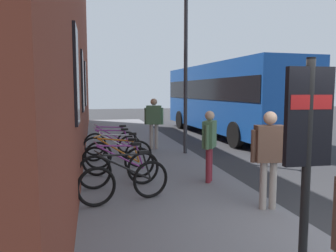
{
  "coord_description": "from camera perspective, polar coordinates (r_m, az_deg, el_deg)",
  "views": [
    {
      "loc": [
        -3.75,
        3.22,
        2.16
      ],
      "look_at": [
        2.39,
        1.84,
        1.49
      ],
      "focal_mm": 35.84,
      "sensor_mm": 36.0,
      "label": 1
    }
  ],
  "objects": [
    {
      "name": "street_lamp",
      "position": [
        10.89,
        3.03,
        11.79
      ],
      "size": [
        0.28,
        0.28,
        5.29
      ],
      "color": "#333338",
      "rests_on": "sidewalk_pavement"
    },
    {
      "name": "bicycle_leaning_wall",
      "position": [
        9.96,
        -9.44,
        -3.56
      ],
      "size": [
        0.48,
        1.77,
        0.97
      ],
      "color": "black",
      "rests_on": "sidewalk_pavement"
    },
    {
      "name": "transit_info_sign",
      "position": [
        4.03,
        22.71,
        -0.71
      ],
      "size": [
        0.11,
        0.55,
        2.4
      ],
      "color": "black",
      "rests_on": "sidewalk_pavement"
    },
    {
      "name": "pedestrian_near_bus",
      "position": [
        7.49,
        7.06,
        -2.18
      ],
      "size": [
        0.53,
        0.44,
        1.59
      ],
      "color": "maroon",
      "rests_on": "sidewalk_pavement"
    },
    {
      "name": "city_bus",
      "position": [
        16.28,
        9.85,
        5.13
      ],
      "size": [
        10.62,
        3.1,
        3.35
      ],
      "color": "#1951B2",
      "rests_on": "ground"
    },
    {
      "name": "ground",
      "position": [
        10.84,
        10.58,
        -5.53
      ],
      "size": [
        60.0,
        60.0,
        0.0
      ],
      "primitive_type": "plane",
      "color": "#2D2D30"
    },
    {
      "name": "bicycle_by_door",
      "position": [
        7.23,
        -8.19,
        -7.2
      ],
      "size": [
        0.48,
        1.76,
        0.97
      ],
      "color": "black",
      "rests_on": "sidewalk_pavement"
    },
    {
      "name": "station_facade",
      "position": [
        13.05,
        -15.69,
        17.92
      ],
      "size": [
        22.0,
        0.65,
        9.79
      ],
      "color": "brown",
      "rests_on": "ground"
    },
    {
      "name": "pedestrian_crossing_street",
      "position": [
        11.69,
        -2.42,
        1.34
      ],
      "size": [
        0.4,
        0.64,
        1.77
      ],
      "color": "#B2A599",
      "rests_on": "sidewalk_pavement"
    },
    {
      "name": "bicycle_far_end",
      "position": [
        10.87,
        -9.55,
        -2.76
      ],
      "size": [
        0.49,
        1.76,
        0.97
      ],
      "color": "black",
      "rests_on": "sidewalk_pavement"
    },
    {
      "name": "sidewalk_pavement",
      "position": [
        12.03,
        -5.45,
        -4.02
      ],
      "size": [
        24.0,
        3.5,
        0.12
      ],
      "primitive_type": "cube",
      "color": "slate",
      "rests_on": "ground"
    },
    {
      "name": "bicycle_under_window",
      "position": [
        8.07,
        -8.55,
        -5.82
      ],
      "size": [
        0.7,
        1.69,
        0.97
      ],
      "color": "black",
      "rests_on": "sidewalk_pavement"
    },
    {
      "name": "bicycle_beside_lamp",
      "position": [
        8.95,
        -8.36,
        -4.64
      ],
      "size": [
        0.48,
        1.77,
        0.97
      ],
      "color": "black",
      "rests_on": "sidewalk_pavement"
    },
    {
      "name": "bicycle_nearest_sign",
      "position": [
        6.25,
        -7.32,
        -9.31
      ],
      "size": [
        0.63,
        1.72,
        0.97
      ],
      "color": "black",
      "rests_on": "sidewalk_pavement"
    },
    {
      "name": "pedestrian_by_facade",
      "position": [
        5.97,
        16.84,
        -3.92
      ],
      "size": [
        0.31,
        0.64,
        1.69
      ],
      "color": "#B2A599",
      "rests_on": "sidewalk_pavement"
    }
  ]
}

